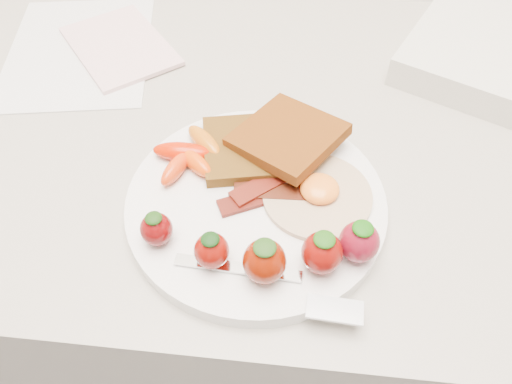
# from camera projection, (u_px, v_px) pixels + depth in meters

# --- Properties ---
(counter) EXTENTS (2.00, 0.60, 0.90)m
(counter) POSITION_uv_depth(u_px,v_px,m) (248.00, 292.00, 0.97)
(counter) COLOR gray
(counter) RESTS_ON ground
(plate) EXTENTS (0.27, 0.27, 0.02)m
(plate) POSITION_uv_depth(u_px,v_px,m) (256.00, 203.00, 0.52)
(plate) COLOR white
(plate) RESTS_ON counter
(toast_lower) EXTENTS (0.11, 0.11, 0.01)m
(toast_lower) POSITION_uv_depth(u_px,v_px,m) (248.00, 148.00, 0.55)
(toast_lower) COLOR black
(toast_lower) RESTS_ON plate
(toast_upper) EXTENTS (0.14, 0.14, 0.02)m
(toast_upper) POSITION_uv_depth(u_px,v_px,m) (288.00, 136.00, 0.54)
(toast_upper) COLOR #39250A
(toast_upper) RESTS_ON toast_lower
(fried_egg) EXTENTS (0.15, 0.15, 0.02)m
(fried_egg) POSITION_uv_depth(u_px,v_px,m) (318.00, 193.00, 0.51)
(fried_egg) COLOR beige
(fried_egg) RESTS_ON plate
(bacon_strips) EXTENTS (0.10, 0.08, 0.01)m
(bacon_strips) POSITION_uv_depth(u_px,v_px,m) (266.00, 191.00, 0.52)
(bacon_strips) COLOR black
(bacon_strips) RESTS_ON plate
(baby_carrots) EXTENTS (0.08, 0.10, 0.02)m
(baby_carrots) POSITION_uv_depth(u_px,v_px,m) (190.00, 154.00, 0.54)
(baby_carrots) COLOR #C21A00
(baby_carrots) RESTS_ON plate
(strawberries) EXTENTS (0.22, 0.07, 0.05)m
(strawberries) POSITION_uv_depth(u_px,v_px,m) (277.00, 249.00, 0.45)
(strawberries) COLOR #5C0607
(strawberries) RESTS_ON plate
(fork) EXTENTS (0.17, 0.05, 0.00)m
(fork) POSITION_uv_depth(u_px,v_px,m) (281.00, 286.00, 0.45)
(fork) COLOR silver
(fork) RESTS_ON plate
(paper_sheet) EXTENTS (0.24, 0.29, 0.00)m
(paper_sheet) POSITION_uv_depth(u_px,v_px,m) (79.00, 50.00, 0.71)
(paper_sheet) COLOR silver
(paper_sheet) RESTS_ON counter
(notepad) EXTENTS (0.20, 0.21, 0.01)m
(notepad) POSITION_uv_depth(u_px,v_px,m) (120.00, 46.00, 0.70)
(notepad) COLOR beige
(notepad) RESTS_ON paper_sheet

